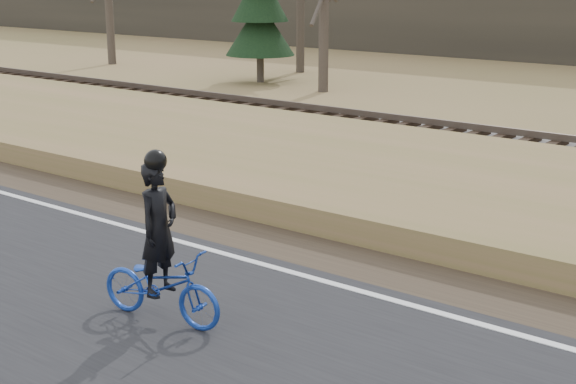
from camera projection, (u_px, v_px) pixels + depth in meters
The scene contains 7 objects.
ground at pixel (21, 206), 14.37m from camera, with size 120.00×120.00×0.00m, color olive.
edge_line at pixel (30, 200), 14.51m from camera, with size 120.00×0.12×0.01m, color silver.
shoulder at pixel (75, 191), 15.29m from camera, with size 120.00×1.60×0.04m, color #473A2B.
embankment at pixel (185, 153), 17.54m from camera, with size 120.00×5.00×0.44m, color olive.
ballast at pixel (290, 127), 20.45m from camera, with size 120.00×3.00×0.45m, color slate.
railroad at pixel (290, 115), 20.37m from camera, with size 120.00×2.40×0.29m.
cyclist at pixel (160, 268), 9.38m from camera, with size 1.74×0.81×2.08m.
Camera 1 is at (12.15, -8.08, 4.08)m, focal length 50.00 mm.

